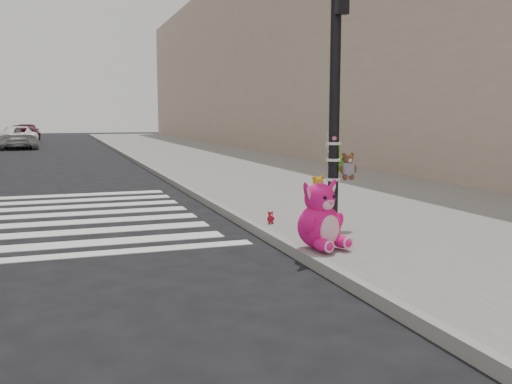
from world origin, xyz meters
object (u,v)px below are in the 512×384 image
object	(u,v)px
red_teddy	(270,217)
car_white_near	(18,137)
pink_bunny	(321,220)
signal_pole	(334,124)

from	to	relation	value
red_teddy	car_white_near	world-z (taller)	car_white_near
pink_bunny	car_white_near	bearing A→B (deg)	82.89
red_teddy	pink_bunny	bearing A→B (deg)	-95.45
red_teddy	car_white_near	distance (m)	27.49
red_teddy	car_white_near	xyz separation A→B (m)	(-5.30, 26.97, 0.40)
red_teddy	car_white_near	size ratio (longest dim) A/B	0.04
signal_pole	pink_bunny	xyz separation A→B (m)	(-0.81, -1.25, -1.22)
pink_bunny	car_white_near	distance (m)	29.29
signal_pole	red_teddy	size ratio (longest dim) A/B	19.93
signal_pole	pink_bunny	size ratio (longest dim) A/B	4.39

